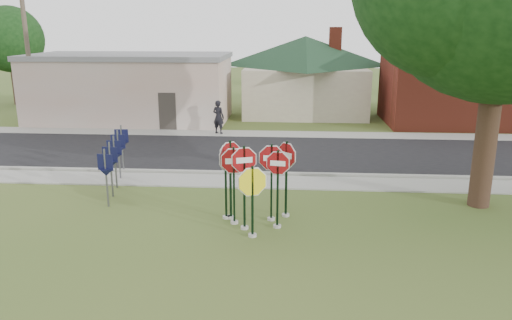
# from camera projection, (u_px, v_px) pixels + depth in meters

# --- Properties ---
(ground) EXTENTS (120.00, 120.00, 0.00)m
(ground) POSITION_uv_depth(u_px,v_px,m) (250.00, 242.00, 14.10)
(ground) COLOR #3D5720
(ground) RESTS_ON ground
(sidewalk_near) EXTENTS (60.00, 1.60, 0.06)m
(sidewalk_near) POSITION_uv_depth(u_px,v_px,m) (262.00, 182.00, 19.39)
(sidewalk_near) COLOR gray
(sidewalk_near) RESTS_ON ground
(road) EXTENTS (60.00, 7.00, 0.04)m
(road) POSITION_uv_depth(u_px,v_px,m) (267.00, 153.00, 23.72)
(road) COLOR black
(road) RESTS_ON ground
(sidewalk_far) EXTENTS (60.00, 1.60, 0.06)m
(sidewalk_far) POSITION_uv_depth(u_px,v_px,m) (271.00, 134.00, 27.86)
(sidewalk_far) COLOR gray
(sidewalk_far) RESTS_ON ground
(curb) EXTENTS (60.00, 0.20, 0.14)m
(curb) POSITION_uv_depth(u_px,v_px,m) (263.00, 173.00, 20.34)
(curb) COLOR gray
(curb) RESTS_ON ground
(stop_sign_center) EXTENTS (0.99, 0.37, 2.67)m
(stop_sign_center) POSITION_uv_depth(u_px,v_px,m) (244.00, 176.00, 14.57)
(stop_sign_center) COLOR #A6A29A
(stop_sign_center) RESTS_ON ground
(stop_sign_yellow) EXTENTS (1.11, 0.42, 2.25)m
(stop_sign_yellow) POSITION_uv_depth(u_px,v_px,m) (252.00, 192.00, 14.10)
(stop_sign_yellow) COLOR #A6A29A
(stop_sign_yellow) RESTS_ON ground
(stop_sign_left) EXTENTS (1.09, 0.24, 2.54)m
(stop_sign_left) POSITION_uv_depth(u_px,v_px,m) (234.00, 174.00, 15.00)
(stop_sign_left) COLOR #A6A29A
(stop_sign_left) RESTS_ON ground
(stop_sign_right) EXTENTS (0.97, 0.24, 2.51)m
(stop_sign_right) POSITION_uv_depth(u_px,v_px,m) (278.00, 179.00, 14.71)
(stop_sign_right) COLOR #A6A29A
(stop_sign_right) RESTS_ON ground
(stop_sign_back_right) EXTENTS (1.10, 0.24, 2.57)m
(stop_sign_back_right) POSITION_uv_depth(u_px,v_px,m) (272.00, 171.00, 15.25)
(stop_sign_back_right) COLOR #A6A29A
(stop_sign_back_right) RESTS_ON ground
(stop_sign_back_left) EXTENTS (0.79, 0.60, 2.63)m
(stop_sign_back_left) POSITION_uv_depth(u_px,v_px,m) (230.00, 169.00, 15.38)
(stop_sign_back_left) COLOR #A6A29A
(stop_sign_back_left) RESTS_ON ground
(stop_sign_far_right) EXTENTS (0.76, 0.79, 2.58)m
(stop_sign_far_right) POSITION_uv_depth(u_px,v_px,m) (286.00, 168.00, 15.58)
(stop_sign_far_right) COLOR #A6A29A
(stop_sign_far_right) RESTS_ON ground
(stop_sign_far_left) EXTENTS (0.34, 1.05, 2.56)m
(stop_sign_far_left) POSITION_uv_depth(u_px,v_px,m) (226.00, 170.00, 15.40)
(stop_sign_far_left) COLOR #A6A29A
(stop_sign_far_left) RESTS_ON ground
(route_sign_row) EXTENTS (1.43, 4.63, 2.00)m
(route_sign_row) POSITION_uv_depth(u_px,v_px,m) (115.00, 156.00, 18.48)
(route_sign_row) COLOR #59595E
(route_sign_row) RESTS_ON ground
(building_stucco) EXTENTS (12.20, 6.20, 4.20)m
(building_stucco) POSITION_uv_depth(u_px,v_px,m) (131.00, 87.00, 31.47)
(building_stucco) COLOR beige
(building_stucco) RESTS_ON ground
(building_house) EXTENTS (11.60, 11.60, 6.20)m
(building_house) POSITION_uv_depth(u_px,v_px,m) (305.00, 59.00, 34.19)
(building_house) COLOR #BCB296
(building_house) RESTS_ON ground
(building_brick) EXTENTS (10.20, 6.20, 4.75)m
(building_brick) POSITION_uv_depth(u_px,v_px,m) (470.00, 85.00, 30.46)
(building_brick) COLOR maroon
(building_brick) RESTS_ON ground
(utility_pole_near) EXTENTS (2.20, 0.26, 9.50)m
(utility_pole_near) POSITION_uv_depth(u_px,v_px,m) (27.00, 42.00, 28.38)
(utility_pole_near) COLOR #4D4233
(utility_pole_near) RESTS_ON ground
(bg_tree_left) EXTENTS (4.90, 4.90, 7.35)m
(bg_tree_left) POSITION_uv_depth(u_px,v_px,m) (10.00, 39.00, 37.29)
(bg_tree_left) COLOR black
(bg_tree_left) RESTS_ON ground
(pedestrian) EXTENTS (0.80, 0.68, 1.86)m
(pedestrian) POSITION_uv_depth(u_px,v_px,m) (218.00, 117.00, 27.68)
(pedestrian) COLOR black
(pedestrian) RESTS_ON sidewalk_far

